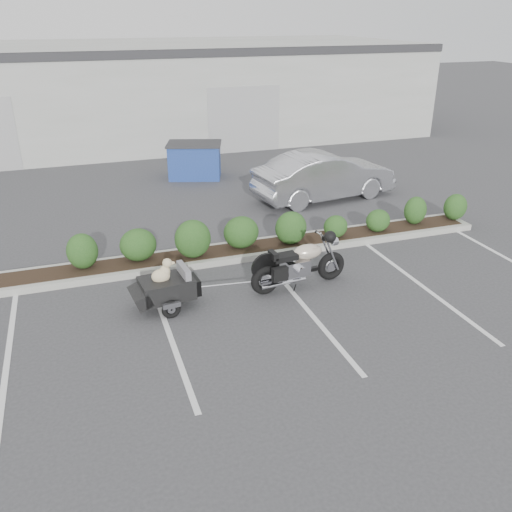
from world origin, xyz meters
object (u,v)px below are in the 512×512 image
object	(u,v)px
pet_trailer	(166,287)
dumpster	(195,160)
sedan	(324,176)
motorcycle	(300,265)

from	to	relation	value
pet_trailer	dumpster	xyz separation A→B (m)	(2.59, 8.74, 0.17)
pet_trailer	sedan	distance (m)	7.77
pet_trailer	sedan	bearing A→B (deg)	35.64
dumpster	sedan	bearing A→B (deg)	-30.36
sedan	motorcycle	bearing A→B (deg)	141.60
motorcycle	dumpster	xyz separation A→B (m)	(-0.19, 8.76, 0.10)
motorcycle	pet_trailer	distance (m)	2.79
motorcycle	sedan	size ratio (longest dim) A/B	0.50
motorcycle	dumpster	size ratio (longest dim) A/B	1.04
motorcycle	dumpster	bearing A→B (deg)	85.25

